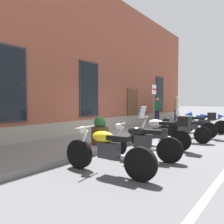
% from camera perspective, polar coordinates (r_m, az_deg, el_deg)
% --- Properties ---
extents(ground_plane, '(140.00, 140.00, 0.00)m').
position_cam_1_polar(ground_plane, '(8.27, 8.22, -7.85)').
color(ground_plane, '#4C4C4F').
extents(sidewalk, '(28.22, 2.85, 0.13)m').
position_cam_1_polar(sidewalk, '(9.04, 0.33, -6.50)').
color(sidewalk, slate).
rests_on(sidewalk, ground_plane).
extents(brick_pub_facade, '(22.22, 7.03, 7.09)m').
position_cam_1_polar(brick_pub_facade, '(12.68, -17.80, 11.77)').
color(brick_pub_facade, brown).
rests_on(brick_pub_facade, ground_plane).
extents(motorcycle_yellow_naked, '(0.62, 2.17, 0.97)m').
position_cam_1_polar(motorcycle_yellow_naked, '(4.49, -1.53, -10.50)').
color(motorcycle_yellow_naked, black).
rests_on(motorcycle_yellow_naked, ground_plane).
extents(motorcycle_black_naked, '(0.82, 2.03, 0.94)m').
position_cam_1_polar(motorcycle_black_naked, '(5.60, 7.66, -7.99)').
color(motorcycle_black_naked, black).
rests_on(motorcycle_black_naked, ground_plane).
extents(motorcycle_silver_touring, '(0.63, 2.04, 1.37)m').
position_cam_1_polar(motorcycle_silver_touring, '(7.01, 13.36, -5.08)').
color(motorcycle_silver_touring, black).
rests_on(motorcycle_silver_touring, ground_plane).
extents(motorcycle_black_sport, '(0.71, 1.96, 0.99)m').
position_cam_1_polar(motorcycle_black_sport, '(8.44, 18.04, -4.01)').
color(motorcycle_black_sport, black).
rests_on(motorcycle_black_sport, ground_plane).
extents(motorcycle_green_touring, '(0.74, 2.03, 1.37)m').
position_cam_1_polar(motorcycle_green_touring, '(9.65, 21.23, -3.08)').
color(motorcycle_green_touring, black).
rests_on(motorcycle_green_touring, ground_plane).
extents(motorcycle_blue_sport, '(0.84, 2.11, 1.06)m').
position_cam_1_polar(motorcycle_blue_sport, '(11.18, 23.08, -2.33)').
color(motorcycle_blue_sport, black).
rests_on(motorcycle_blue_sport, ground_plane).
extents(pedestrian_striped_shirt, '(0.22, 0.66, 1.67)m').
position_cam_1_polar(pedestrian_striped_shirt, '(13.89, 12.10, 0.81)').
color(pedestrian_striped_shirt, '#1E1E4C').
rests_on(pedestrian_striped_shirt, sidewalk).
extents(pedestrian_tan_coat, '(0.55, 0.35, 1.76)m').
position_cam_1_polar(pedestrian_tan_coat, '(14.23, 16.77, 1.04)').
color(pedestrian_tan_coat, '#2D3351').
rests_on(pedestrian_tan_coat, sidewalk).
extents(parking_sign, '(0.36, 0.07, 2.22)m').
position_cam_1_polar(parking_sign, '(10.11, 11.23, 3.02)').
color(parking_sign, '#4C4C51').
rests_on(parking_sign, sidewalk).
extents(barrel_planter, '(0.60, 0.60, 0.91)m').
position_cam_1_polar(barrel_planter, '(6.98, -3.25, -5.47)').
color(barrel_planter, brown).
rests_on(barrel_planter, sidewalk).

